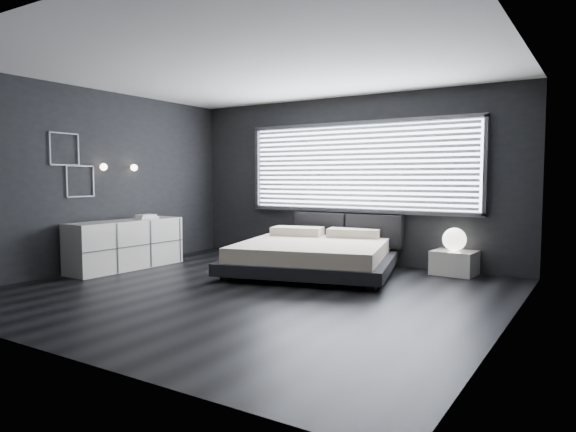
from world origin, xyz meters
The scene contains 12 objects.
room centered at (0.00, 0.00, 1.40)m, with size 6.04×6.00×2.80m.
window centered at (0.20, 2.70, 1.61)m, with size 4.14×0.09×1.52m.
headboard centered at (0.04, 2.64, 0.57)m, with size 1.96×0.16×0.52m.
sconce_near centered at (-2.88, 0.05, 1.60)m, with size 0.18×0.11×0.11m.
sconce_far centered at (-2.88, 0.65, 1.60)m, with size 0.18×0.11×0.11m.
wall_art_upper centered at (-2.98, -0.55, 1.85)m, with size 0.01×0.48×0.48m.
wall_art_lower centered at (-2.98, -0.30, 1.38)m, with size 0.01×0.48×0.48m.
bed centered at (0.03, 1.52, 0.28)m, with size 2.84×2.77×0.61m.
nightstand centered at (1.88, 2.50, 0.18)m, with size 0.61×0.50×0.35m, color silver.
orb_lamp centered at (1.87, 2.50, 0.52)m, with size 0.34×0.34×0.34m, color white.
dresser centered at (-2.65, 0.26, 0.38)m, with size 0.60×1.93×0.77m.
book_stack centered at (-2.63, 0.67, 0.80)m, with size 0.30×0.36×0.07m.
Camera 1 is at (3.80, -5.18, 1.43)m, focal length 32.00 mm.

